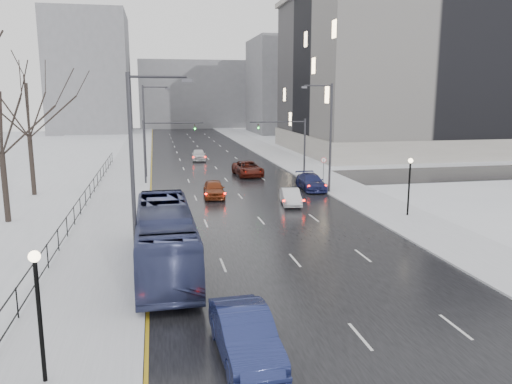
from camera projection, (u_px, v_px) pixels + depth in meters
road at (214, 166)px, 64.04m from camera, size 16.00×150.00×0.04m
cross_road at (227, 181)px, 52.50m from camera, size 130.00×10.00×0.04m
sidewalk_left at (130, 168)px, 61.99m from camera, size 5.00×150.00×0.16m
sidewalk_right at (293, 163)px, 66.08m from camera, size 5.00×150.00×0.16m
park_strip at (49, 170)px, 60.14m from camera, size 14.00×150.00×0.12m
tree_park_d at (9, 223)px, 35.57m from camera, size 8.75×8.75×12.50m
tree_park_e at (35, 196)px, 45.11m from camera, size 9.45×9.45×13.50m
iron_fence at (69, 221)px, 32.49m from camera, size 0.06×70.00×1.30m
streetlight_r_mid at (328, 133)px, 45.32m from camera, size 2.95×0.25×10.00m
streetlight_l_near at (137, 170)px, 22.90m from camera, size 2.95×0.25×10.00m
streetlight_l_far at (146, 127)px, 53.68m from camera, size 2.95×0.25×10.00m
lamppost_l at (38, 298)px, 15.17m from camera, size 0.36×0.36×4.28m
lamppost_r_mid at (410, 178)px, 36.77m from camera, size 0.36×0.36×4.28m
mast_signal_right at (295, 141)px, 53.14m from camera, size 6.10×0.33×6.50m
mast_signal_left at (155, 144)px, 50.29m from camera, size 6.10×0.33×6.50m
no_uturn_sign at (324, 163)px, 50.01m from camera, size 0.60×0.06×2.70m
civic_building at (421, 81)px, 80.25m from camera, size 41.00×31.00×24.80m
bldg_far_right at (302, 86)px, 120.29m from camera, size 24.00×20.00×22.00m
bldg_far_left at (90, 73)px, 119.58m from camera, size 18.00×22.00×28.00m
bldg_far_center at (194, 95)px, 140.04m from camera, size 30.00×18.00×18.00m
sedan_left_near at (245, 334)px, 17.19m from camera, size 2.03×5.25×1.70m
bus at (165, 238)px, 25.80m from camera, size 2.95×12.10×3.36m
sedan_center_near at (214, 189)px, 44.16m from camera, size 2.06×4.58×1.53m
sedan_right_near at (291, 197)px, 41.21m from camera, size 1.95×4.24×1.35m
sedan_right_cross at (248, 169)px, 55.93m from camera, size 3.03×6.01×1.63m
sedan_right_far at (311, 182)px, 47.77m from camera, size 2.26×5.26×1.51m
sedan_center_far at (199, 155)px, 68.92m from camera, size 2.12×4.77×1.59m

